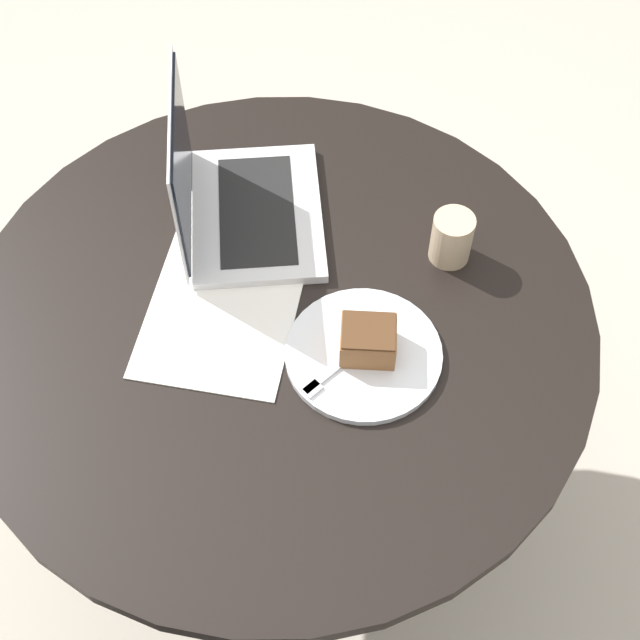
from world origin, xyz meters
TOP-DOWN VIEW (x-y plane):
  - ground_plane at (0.00, 0.00)m, footprint 12.00×12.00m
  - dining_table at (0.00, 0.00)m, footprint 1.02×1.02m
  - paper_document at (0.01, -0.09)m, footprint 0.45×0.39m
  - plate at (-0.02, 0.15)m, footprint 0.24×0.24m
  - cake_slice at (-0.03, 0.16)m, footprint 0.11×0.11m
  - fork at (0.03, 0.14)m, footprint 0.17×0.04m
  - coffee_glass at (-0.27, 0.14)m, footprint 0.07×0.07m
  - laptop at (-0.11, -0.18)m, footprint 0.38×0.37m

SIDE VIEW (x-z plane):
  - ground_plane at x=0.00m, z-range 0.00..0.00m
  - dining_table at x=0.00m, z-range 0.20..0.94m
  - paper_document at x=0.01m, z-range 0.73..0.74m
  - plate at x=-0.02m, z-range 0.73..0.75m
  - fork at x=0.03m, z-range 0.75..0.75m
  - cake_slice at x=-0.03m, z-range 0.75..0.80m
  - coffee_glass at x=-0.27m, z-range 0.73..0.82m
  - laptop at x=-0.11m, z-range 0.65..0.91m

